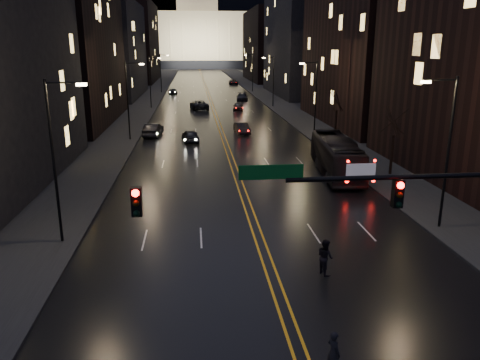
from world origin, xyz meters
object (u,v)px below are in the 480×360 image
object	(u,v)px
bus	(336,156)
pedestrian_a	(334,352)
receding_car_a	(242,128)
oncoming_car_a	(190,136)
oncoming_car_b	(153,130)
traffic_signal	(461,205)
pedestrian_b	(325,257)

from	to	relation	value
bus	pedestrian_a	bearing A→B (deg)	-101.16
bus	receding_car_a	xyz separation A→B (m)	(-6.00, 20.21, -0.89)
bus	oncoming_car_a	world-z (taller)	bus
oncoming_car_b	oncoming_car_a	bearing A→B (deg)	145.05
receding_car_a	pedestrian_a	bearing A→B (deg)	-97.75
traffic_signal	oncoming_car_a	distance (m)	39.78
oncoming_car_a	pedestrian_a	world-z (taller)	pedestrian_a
oncoming_car_a	oncoming_car_b	distance (m)	6.11
oncoming_car_a	pedestrian_b	xyz separation A→B (m)	(6.50, -33.29, 0.15)
receding_car_a	oncoming_car_a	bearing A→B (deg)	-148.81
oncoming_car_a	receding_car_a	bearing A→B (deg)	-149.98
traffic_signal	pedestrian_a	size ratio (longest dim) A/B	11.07
traffic_signal	bus	distance (m)	23.34
bus	oncoming_car_a	bearing A→B (deg)	134.87
traffic_signal	oncoming_car_b	xyz separation A→B (m)	(-14.41, 42.38, -4.30)
traffic_signal	oncoming_car_b	world-z (taller)	traffic_signal
receding_car_a	pedestrian_b	bearing A→B (deg)	-95.61
oncoming_car_a	receding_car_a	distance (m)	8.07
traffic_signal	pedestrian_b	distance (m)	7.35
traffic_signal	receding_car_a	world-z (taller)	traffic_signal
oncoming_car_a	pedestrian_a	bearing A→B (deg)	89.98
traffic_signal	pedestrian_a	world-z (taller)	traffic_signal
oncoming_car_a	receding_car_a	xyz separation A→B (m)	(6.45, 4.84, -0.04)
bus	pedestrian_a	size ratio (longest dim) A/B	7.30
oncoming_car_b	receding_car_a	xyz separation A→B (m)	(11.00, 0.76, -0.11)
traffic_signal	pedestrian_b	size ratio (longest dim) A/B	9.73
pedestrian_a	pedestrian_b	xyz separation A→B (m)	(1.67, 7.00, 0.11)
oncoming_car_b	pedestrian_a	distance (m)	45.35
traffic_signal	pedestrian_a	distance (m)	6.93
oncoming_car_a	pedestrian_b	world-z (taller)	pedestrian_b
traffic_signal	pedestrian_a	bearing A→B (deg)	-158.36
pedestrian_a	bus	bearing A→B (deg)	-40.18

